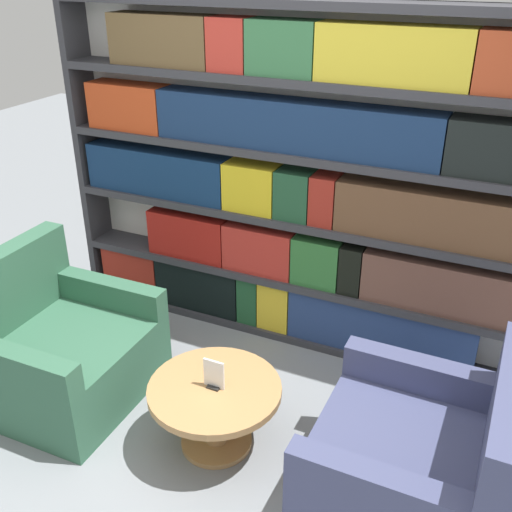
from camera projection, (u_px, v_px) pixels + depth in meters
The scene contains 6 objects.
ground_plane at pixel (194, 465), 3.16m from camera, with size 14.00×14.00×0.00m, color gray.
bookshelf at pixel (296, 191), 3.80m from camera, with size 3.26×0.30×2.19m.
armchair_left at pixel (59, 351), 3.58m from camera, with size 0.89×0.94×0.88m.
armchair_right at pixel (418, 465), 2.78m from camera, with size 0.88×0.93×0.88m.
coffee_table at pixel (215, 403), 3.18m from camera, with size 0.71×0.71×0.39m.
table_sign at pixel (214, 376), 3.09m from camera, with size 0.12×0.06×0.17m.
Camera 1 is at (1.27, -1.96, 2.42)m, focal length 42.00 mm.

